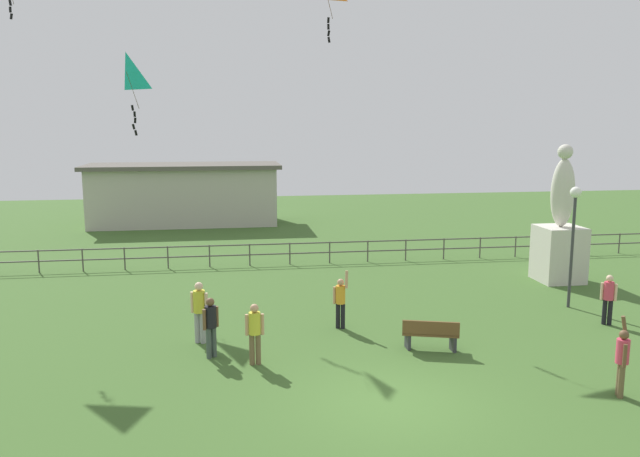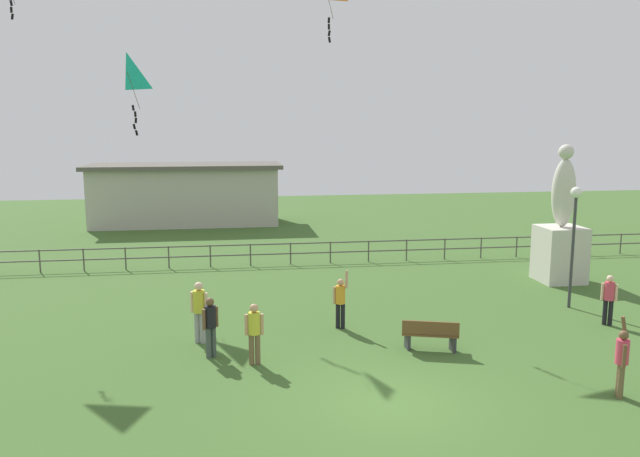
{
  "view_description": "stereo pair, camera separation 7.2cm",
  "coord_description": "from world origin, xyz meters",
  "px_view_note": "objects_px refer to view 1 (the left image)",
  "views": [
    {
      "loc": [
        -3.49,
        -12.46,
        6.01
      ],
      "look_at": [
        -0.72,
        5.76,
        2.93
      ],
      "focal_mm": 35.29,
      "sensor_mm": 36.0,
      "label": 1
    },
    {
      "loc": [
        -3.42,
        -12.47,
        6.01
      ],
      "look_at": [
        -0.72,
        5.76,
        2.93
      ],
      "focal_mm": 35.29,
      "sensor_mm": 36.0,
      "label": 2
    }
  ],
  "objects_px": {
    "person_5": "(211,323)",
    "park_bench": "(431,334)",
    "person_1": "(608,296)",
    "lamppost": "(574,219)",
    "person_3": "(199,308)",
    "kite_0": "(127,74)",
    "statue_monument": "(560,237)",
    "person_2": "(255,330)",
    "person_0": "(340,299)",
    "person_4": "(622,358)"
  },
  "relations": [
    {
      "from": "statue_monument",
      "to": "person_5",
      "type": "distance_m",
      "value": 14.51
    },
    {
      "from": "kite_0",
      "to": "person_4",
      "type": "bearing_deg",
      "value": -43.39
    },
    {
      "from": "park_bench",
      "to": "person_0",
      "type": "relative_size",
      "value": 0.88
    },
    {
      "from": "statue_monument",
      "to": "person_3",
      "type": "height_order",
      "value": "statue_monument"
    },
    {
      "from": "park_bench",
      "to": "person_3",
      "type": "xyz_separation_m",
      "value": [
        -6.12,
        1.54,
        0.53
      ]
    },
    {
      "from": "lamppost",
      "to": "person_3",
      "type": "relative_size",
      "value": 2.32
    },
    {
      "from": "park_bench",
      "to": "person_5",
      "type": "bearing_deg",
      "value": 176.36
    },
    {
      "from": "person_5",
      "to": "park_bench",
      "type": "bearing_deg",
      "value": -3.64
    },
    {
      "from": "statue_monument",
      "to": "lamppost",
      "type": "height_order",
      "value": "statue_monument"
    },
    {
      "from": "person_0",
      "to": "person_3",
      "type": "xyz_separation_m",
      "value": [
        -4.07,
        -0.65,
        0.1
      ]
    },
    {
      "from": "statue_monument",
      "to": "lamppost",
      "type": "relative_size",
      "value": 1.31
    },
    {
      "from": "park_bench",
      "to": "kite_0",
      "type": "xyz_separation_m",
      "value": [
        -8.64,
        7.85,
        7.26
      ]
    },
    {
      "from": "person_1",
      "to": "kite_0",
      "type": "bearing_deg",
      "value": 155.94
    },
    {
      "from": "person_0",
      "to": "person_2",
      "type": "relative_size",
      "value": 1.12
    },
    {
      "from": "person_1",
      "to": "person_5",
      "type": "bearing_deg",
      "value": -175.41
    },
    {
      "from": "person_5",
      "to": "person_4",
      "type": "bearing_deg",
      "value": -22.63
    },
    {
      "from": "park_bench",
      "to": "person_0",
      "type": "bearing_deg",
      "value": 133.09
    },
    {
      "from": "kite_0",
      "to": "lamppost",
      "type": "bearing_deg",
      "value": -17.79
    },
    {
      "from": "lamppost",
      "to": "statue_monument",
      "type": "bearing_deg",
      "value": 66.28
    },
    {
      "from": "person_0",
      "to": "person_4",
      "type": "distance_m",
      "value": 7.71
    },
    {
      "from": "park_bench",
      "to": "person_4",
      "type": "distance_m",
      "value": 4.73
    },
    {
      "from": "park_bench",
      "to": "kite_0",
      "type": "height_order",
      "value": "kite_0"
    },
    {
      "from": "person_1",
      "to": "person_5",
      "type": "relative_size",
      "value": 0.96
    },
    {
      "from": "person_1",
      "to": "park_bench",
      "type": "bearing_deg",
      "value": -167.63
    },
    {
      "from": "lamppost",
      "to": "person_2",
      "type": "xyz_separation_m",
      "value": [
        -10.53,
        -3.49,
        -2.05
      ]
    },
    {
      "from": "lamppost",
      "to": "person_3",
      "type": "xyz_separation_m",
      "value": [
        -11.95,
        -1.66,
        -1.96
      ]
    },
    {
      "from": "person_0",
      "to": "person_1",
      "type": "bearing_deg",
      "value": -6.21
    },
    {
      "from": "kite_0",
      "to": "statue_monument",
      "type": "bearing_deg",
      "value": -4.61
    },
    {
      "from": "lamppost",
      "to": "person_4",
      "type": "distance_m",
      "value": 7.38
    },
    {
      "from": "statue_monument",
      "to": "person_2",
      "type": "height_order",
      "value": "statue_monument"
    },
    {
      "from": "park_bench",
      "to": "lamppost",
      "type": "bearing_deg",
      "value": 28.76
    },
    {
      "from": "lamppost",
      "to": "person_0",
      "type": "xyz_separation_m",
      "value": [
        -7.88,
        -1.01,
        -2.07
      ]
    },
    {
      "from": "park_bench",
      "to": "person_2",
      "type": "relative_size",
      "value": 0.98
    },
    {
      "from": "statue_monument",
      "to": "person_1",
      "type": "xyz_separation_m",
      "value": [
        -1.32,
        -5.25,
        -0.84
      ]
    },
    {
      "from": "lamppost",
      "to": "person_0",
      "type": "height_order",
      "value": "lamppost"
    },
    {
      "from": "statue_monument",
      "to": "person_5",
      "type": "xyz_separation_m",
      "value": [
        -13.1,
        -6.19,
        -0.81
      ]
    },
    {
      "from": "person_0",
      "to": "person_2",
      "type": "height_order",
      "value": "person_0"
    },
    {
      "from": "person_1",
      "to": "kite_0",
      "type": "relative_size",
      "value": 0.54
    },
    {
      "from": "park_bench",
      "to": "person_0",
      "type": "xyz_separation_m",
      "value": [
        -2.05,
        2.19,
        0.43
      ]
    },
    {
      "from": "statue_monument",
      "to": "park_bench",
      "type": "relative_size",
      "value": 3.38
    },
    {
      "from": "person_4",
      "to": "lamppost",
      "type": "bearing_deg",
      "value": 68.68
    },
    {
      "from": "person_5",
      "to": "person_0",
      "type": "bearing_deg",
      "value": 25.92
    },
    {
      "from": "person_4",
      "to": "statue_monument",
      "type": "bearing_deg",
      "value": 67.86
    },
    {
      "from": "person_3",
      "to": "person_5",
      "type": "distance_m",
      "value": 1.22
    },
    {
      "from": "statue_monument",
      "to": "person_1",
      "type": "relative_size",
      "value": 3.41
    },
    {
      "from": "person_0",
      "to": "kite_0",
      "type": "height_order",
      "value": "kite_0"
    },
    {
      "from": "lamppost",
      "to": "kite_0",
      "type": "xyz_separation_m",
      "value": [
        -14.48,
        4.65,
        4.77
      ]
    },
    {
      "from": "lamppost",
      "to": "park_bench",
      "type": "relative_size",
      "value": 2.58
    },
    {
      "from": "statue_monument",
      "to": "person_5",
      "type": "height_order",
      "value": "statue_monument"
    },
    {
      "from": "park_bench",
      "to": "kite_0",
      "type": "distance_m",
      "value": 13.75
    }
  ]
}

